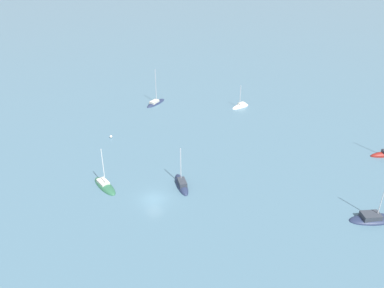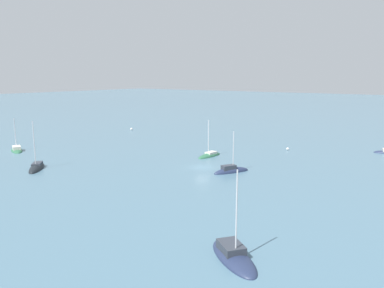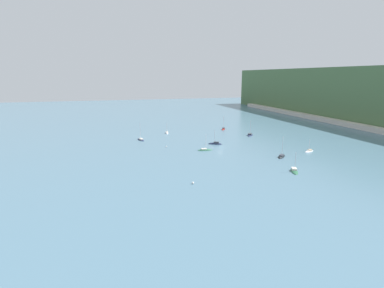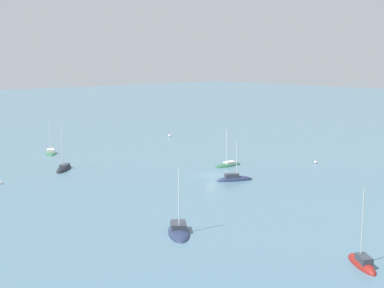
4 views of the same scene
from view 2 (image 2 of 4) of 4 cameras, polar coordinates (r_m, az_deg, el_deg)
name	(u,v)px [view 2 (image 2 of 4)]	position (r m, az deg, el deg)	size (l,w,h in m)	color
ground_plane	(202,167)	(67.99, 1.49, -3.57)	(600.00, 600.00, 0.00)	slate
sailboat_1	(209,156)	(77.25, 2.68, -1.81)	(2.58, 7.01, 8.19)	#2D6647
sailboat_2	(231,172)	(64.88, 5.96, -4.20)	(4.75, 6.89, 7.93)	#232D4C
sailboat_3	(37,168)	(72.44, -22.58, -3.44)	(6.86, 6.81, 9.49)	black
sailboat_4	(17,150)	(91.38, -25.15, -0.86)	(7.61, 5.17, 7.71)	#2D6647
sailboat_7	(233,257)	(35.83, 6.32, -16.70)	(7.87, 6.84, 9.08)	#232D4C
mooring_buoy_0	(288,149)	(86.03, 14.36, -0.72)	(0.59, 0.59, 0.59)	white
mooring_buoy_1	(132,129)	(115.28, -9.20, 2.27)	(0.73, 0.73, 0.73)	white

